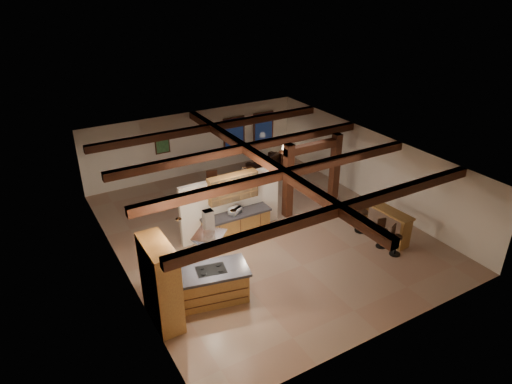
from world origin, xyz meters
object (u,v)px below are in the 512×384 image
dining_table (232,194)px  bar_counter (384,217)px  sofa (265,161)px  kitchen_island (212,284)px

dining_table → bar_counter: (3.36, -4.98, 0.43)m
sofa → bar_counter: 7.47m
kitchen_island → sofa: (6.32, 7.52, -0.23)m
kitchen_island → sofa: bearing=50.0°
dining_table → sofa: bearing=32.6°
kitchen_island → sofa: 9.82m
dining_table → sofa: (3.03, 2.47, -0.05)m
dining_table → bar_counter: bearing=-62.6°
kitchen_island → bar_counter: 6.65m
sofa → bar_counter: bar_counter is taller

